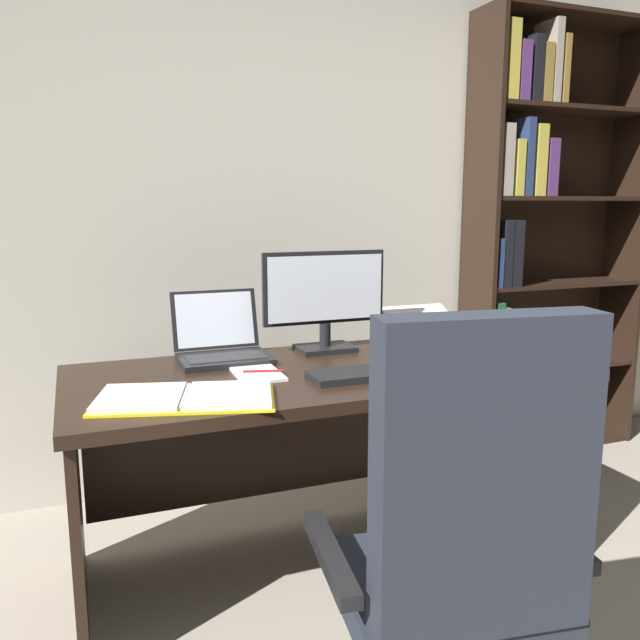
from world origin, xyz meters
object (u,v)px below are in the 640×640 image
Objects in this scene: office_chair at (457,578)px; monitor at (325,301)px; computer_mouse at (448,363)px; reading_stand_with_book at (423,323)px; pen at (264,371)px; laptop at (221,345)px; open_binder at (185,397)px; desk at (321,415)px; keyboard at (371,373)px; notepad at (258,374)px; coffee_mug at (486,338)px; bookshelf at (534,236)px.

monitor is (0.13, 1.16, 0.48)m from office_chair.
monitor reaches higher than computer_mouse.
monitor is 1.51× the size of reading_stand_with_book.
office_chair is 7.91× the size of pen.
laptop is 0.58× the size of open_binder.
desk is 17.28× the size of computer_mouse.
open_binder is 4.08× the size of pen.
keyboard is 3.00× the size of pen.
coffee_mug is (0.95, 0.06, 0.04)m from notepad.
computer_mouse is (0.39, -0.24, 0.22)m from desk.
bookshelf is 2.28m from office_chair.
bookshelf reaches higher than keyboard.
laptop is 0.52m from open_binder.
bookshelf is 1.85m from laptop.
laptop reaches higher than open_binder.
monitor reaches higher than coffee_mug.
office_chair is 3.37× the size of laptop.
office_chair is 0.90m from open_binder.
laptop reaches higher than reading_stand_with_book.
office_chair is at bearing -99.87° from keyboard.
desk is 19.13× the size of coffee_mug.
bookshelf is at bearing 39.25° from computer_mouse.
monitor reaches higher than open_binder.
reading_stand_with_book reaches higher than pen.
keyboard reaches higher than pen.
pen is (-0.33, -0.27, -0.19)m from monitor.
pen is at bearing 155.49° from keyboard.
desk is 12.84× the size of pen.
monitor is at bearing -0.86° from laptop.
desk is 0.33m from keyboard.
office_chair reaches higher than keyboard.
laptop is 0.99× the size of reading_stand_with_book.
monitor is 1.19× the size of keyboard.
bookshelf is 23.99× the size of coffee_mug.
notepad is 0.02m from pen.
notepad is at bearing -176.67° from coffee_mug.
office_chair is 1.41m from reading_stand_with_book.
keyboard reaches higher than desk.
bookshelf is 1.41m from computer_mouse.
office_chair is 3.35× the size of reading_stand_with_book.
computer_mouse is 0.65m from pen.
open_binder is (-0.21, -0.48, -0.04)m from laptop.
monitor reaches higher than notepad.
computer_mouse is (0.71, -0.43, -0.03)m from laptop.
open_binder is at bearing -175.44° from keyboard.
open_binder is at bearing 134.00° from office_chair.
desk is at bearing 177.17° from coffee_mug.
reading_stand_with_book is (-0.87, -0.37, -0.34)m from bookshelf.
desk is 0.50m from computer_mouse.
desk is 3.15× the size of open_binder.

